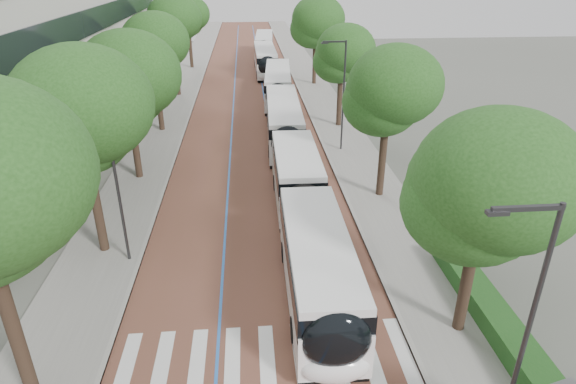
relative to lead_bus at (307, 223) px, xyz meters
name	(u,v)px	position (x,y,z in m)	size (l,w,h in m)	color
ground	(263,383)	(-2.49, -8.05, -1.63)	(160.00, 160.00, 0.00)	#51544C
road	(249,94)	(-2.49, 31.95, -1.62)	(11.00, 140.00, 0.02)	brown
sidewalk_left	(179,95)	(-9.99, 31.95, -1.57)	(4.00, 140.00, 0.12)	gray
sidewalk_right	(317,92)	(5.01, 31.95, -1.57)	(4.00, 140.00, 0.12)	gray
kerb_left	(197,95)	(-8.09, 31.95, -1.57)	(0.20, 140.00, 0.14)	gray
kerb_right	(300,92)	(3.11, 31.95, -1.57)	(0.20, 140.00, 0.14)	gray
zebra_crossing	(267,360)	(-2.29, -7.05, -1.60)	(10.55, 3.60, 0.01)	silver
lane_line_left	(234,94)	(-4.09, 31.95, -1.60)	(0.12, 126.00, 0.01)	blue
lane_line_right	(263,93)	(-0.89, 31.95, -1.60)	(0.12, 126.00, 0.01)	blue
hedge	(521,354)	(6.61, -8.05, -1.11)	(1.20, 14.00, 0.80)	#1A4819
streetlight_near	(524,319)	(4.13, -11.05, 3.19)	(1.82, 0.20, 8.00)	#2B2B2D
streetlight_far	(341,88)	(4.13, 13.95, 3.19)	(1.82, 0.20, 8.00)	#2B2B2D
lamp_post_left	(117,183)	(-8.59, -0.05, 2.49)	(0.14, 0.14, 8.00)	#2B2B2D
trees_left	(137,63)	(-9.99, 13.61, 5.21)	(6.26, 60.65, 10.07)	black
trees_right	(355,66)	(5.21, 14.63, 4.61)	(5.94, 47.81, 9.23)	black
lead_bus	(307,223)	(0.00, 0.00, 0.00)	(2.71, 18.42, 3.20)	black
bus_queued_0	(284,123)	(0.11, 15.95, 0.00)	(2.90, 12.47, 3.20)	white
bus_queued_1	(278,86)	(0.49, 28.56, 0.00)	(3.33, 12.54, 3.20)	white
bus_queued_2	(265,61)	(-0.19, 42.42, 0.00)	(2.63, 12.42, 3.20)	white
bus_queued_3	(264,45)	(0.18, 54.95, 0.00)	(3.19, 12.52, 3.20)	white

